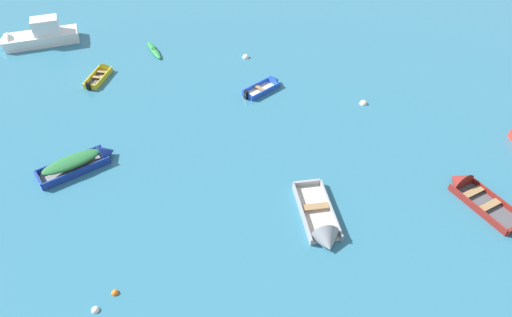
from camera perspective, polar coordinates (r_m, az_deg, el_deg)
rowboat_blue_near_left at (r=28.49m, az=1.66°, el=9.62°), size 2.67×2.62×0.91m
rowboat_deep_blue_distant_center at (r=24.04m, az=-21.58°, el=-0.21°), size 3.84×3.32×1.14m
rowboat_yellow_back_row_left at (r=31.56m, az=-19.52°, el=10.57°), size 1.33×3.02×0.83m
rowboat_grey_far_right at (r=19.63m, az=8.79°, el=-9.28°), size 2.07×4.27×1.31m
motor_launch_white_midfield_right at (r=37.32m, az=-26.98°, el=14.07°), size 6.02×3.60×2.22m
rowboat_maroon_foreground_center at (r=23.46m, az=26.14°, el=-3.72°), size 3.03×3.96×1.29m
kayak_green_cluster_outer at (r=33.50m, az=-13.24°, el=13.68°), size 1.74×2.71×0.27m
mooring_buoy_central at (r=31.95m, az=-1.35°, el=13.10°), size 0.48×0.48×0.48m
mooring_buoy_between_boats_left at (r=18.67m, az=-17.99°, el=-16.46°), size 0.29×0.29×0.29m
mooring_buoy_between_boats_right at (r=18.50m, az=-20.30°, el=-18.17°), size 0.31×0.31×0.31m
mooring_buoy_outer_edge at (r=27.78m, az=13.90°, el=6.99°), size 0.46×0.46×0.46m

